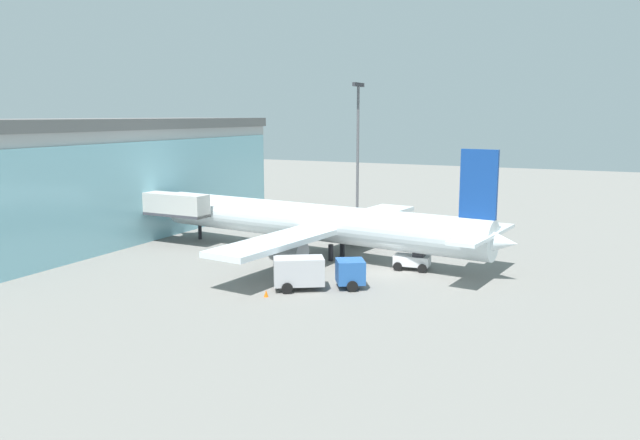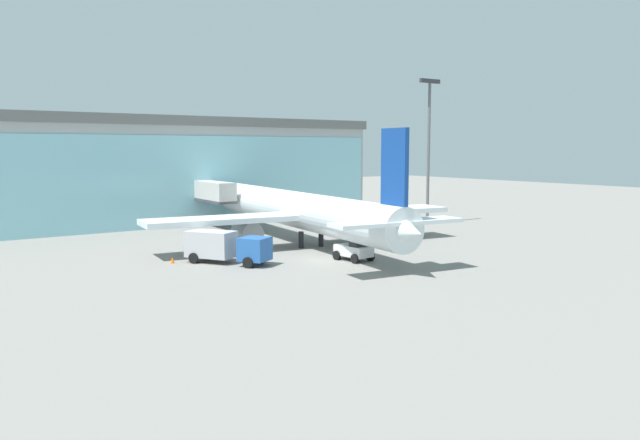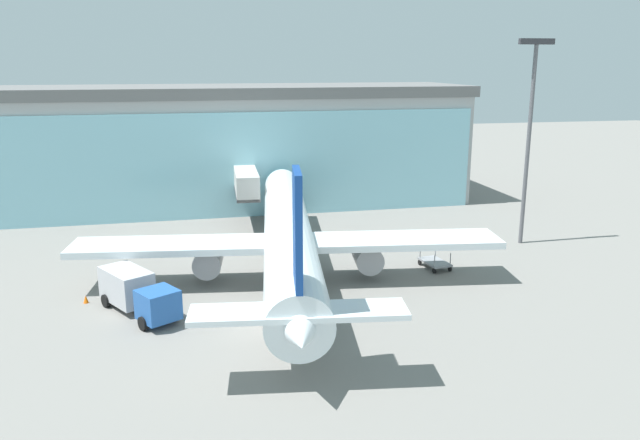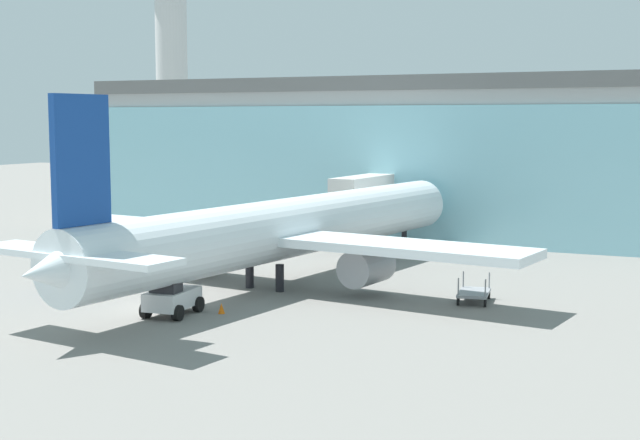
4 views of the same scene
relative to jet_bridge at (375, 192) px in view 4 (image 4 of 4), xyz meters
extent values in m
plane|color=gray|center=(-1.22, -27.18, -4.23)|extent=(240.00, 240.00, 0.00)
cube|color=#A3A3A3|center=(-1.22, 8.82, 1.93)|extent=(54.58, 15.61, 12.33)
cube|color=#8DCCDB|center=(-1.08, 1.40, 1.32)|extent=(53.21, 1.34, 11.10)
cube|color=slate|center=(-1.22, 8.82, 8.70)|extent=(55.67, 15.92, 1.20)
cube|color=beige|center=(0.00, -0.10, 0.17)|extent=(2.60, 12.43, 2.40)
cube|color=#3F3F47|center=(0.00, -0.10, -0.88)|extent=(2.64, 12.43, 0.30)
cylinder|color=#4C4C51|center=(0.15, 4.54, -2.63)|extent=(0.70, 0.70, 3.21)
cylinder|color=silver|center=(-55.80, 52.29, 11.78)|extent=(4.96, 4.96, 32.02)
cylinder|color=white|center=(1.75, -18.01, -0.82)|extent=(7.91, 36.70, 3.63)
cone|color=white|center=(3.90, 0.13, -0.82)|extent=(3.96, 3.41, 3.63)
cone|color=white|center=(-0.40, -36.15, -0.82)|extent=(3.72, 4.36, 3.27)
cube|color=white|center=(1.53, -19.82, -1.18)|extent=(32.06, 7.92, 0.50)
cube|color=white|center=(-0.29, -35.15, -0.27)|extent=(11.21, 3.68, 0.30)
cube|color=navy|center=(-0.23, -34.66, 3.94)|extent=(0.73, 3.22, 5.88)
cylinder|color=gray|center=(-4.41, -18.61, -2.53)|extent=(2.46, 3.43, 2.10)
cylinder|color=gray|center=(7.59, -20.04, -2.53)|extent=(2.46, 3.43, 2.10)
cylinder|color=black|center=(0.33, -20.69, -3.43)|extent=(0.50, 0.50, 1.60)
cylinder|color=black|center=(2.50, -20.94, -3.43)|extent=(0.50, 0.50, 1.60)
cylinder|color=black|center=(3.55, -2.85, -3.43)|extent=(0.40, 0.40, 1.60)
cube|color=#2659A5|center=(-7.73, -26.15, -2.83)|extent=(3.03, 3.03, 1.90)
cube|color=#B2B2B7|center=(-9.95, -22.58, -2.68)|extent=(3.98, 4.56, 2.20)
cylinder|color=black|center=(-6.80, -25.57, -3.78)|extent=(0.73, 0.92, 0.90)
cylinder|color=black|center=(-8.67, -26.73, -3.78)|extent=(0.73, 0.92, 0.90)
cylinder|color=black|center=(-9.55, -21.15, -3.78)|extent=(0.73, 0.92, 0.90)
cylinder|color=black|center=(-11.41, -22.31, -3.78)|extent=(0.73, 0.92, 0.90)
cube|color=gray|center=(13.53, -18.99, -3.71)|extent=(2.04, 3.03, 0.16)
cylinder|color=black|center=(12.63, -18.01, -4.01)|extent=(0.19, 0.45, 0.44)
cylinder|color=gray|center=(12.63, -18.01, -3.18)|extent=(0.08, 0.08, 0.90)
cylinder|color=black|center=(14.05, -17.77, -4.01)|extent=(0.19, 0.45, 0.44)
cylinder|color=gray|center=(14.05, -17.77, -3.18)|extent=(0.08, 0.08, 0.90)
cylinder|color=black|center=(13.01, -20.22, -4.01)|extent=(0.19, 0.45, 0.44)
cylinder|color=gray|center=(13.01, -20.22, -3.18)|extent=(0.08, 0.08, 0.90)
cylinder|color=black|center=(14.43, -19.98, -4.01)|extent=(0.19, 0.45, 0.44)
cylinder|color=gray|center=(14.43, -19.98, -3.18)|extent=(0.08, 0.08, 0.90)
cube|color=silver|center=(0.45, -28.79, -3.38)|extent=(2.14, 3.38, 0.90)
cube|color=#26262B|center=(0.52, -29.43, -2.43)|extent=(1.50, 1.15, 1.00)
cylinder|color=black|center=(-0.57, -27.78, -3.83)|extent=(0.44, 0.83, 0.80)
cylinder|color=black|center=(1.22, -27.58, -3.83)|extent=(0.44, 0.83, 0.80)
cylinder|color=black|center=(-0.32, -30.01, -3.83)|extent=(0.44, 0.83, 0.80)
cylinder|color=black|center=(1.46, -29.81, -3.83)|extent=(0.44, 0.83, 0.80)
cone|color=orange|center=(2.55, -27.45, -3.96)|extent=(0.36, 0.36, 0.55)
cone|color=orange|center=(-12.88, -21.26, -3.96)|extent=(0.36, 0.36, 0.55)
camera|label=1|loc=(-53.09, -45.28, 9.69)|focal=35.00mm
camera|label=2|loc=(-32.00, -70.51, 5.38)|focal=35.00mm
camera|label=3|loc=(-5.04, -63.99, 11.95)|focal=35.00mm
camera|label=4|loc=(26.60, -66.02, 5.75)|focal=50.00mm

